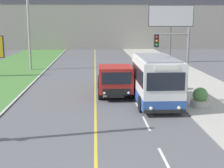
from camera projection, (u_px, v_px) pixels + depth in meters
name	position (u px, v px, depth m)	size (l,w,h in m)	color
city_bus	(156.00, 81.00, 20.34)	(2.63, 5.89, 3.17)	white
dump_truck	(115.00, 80.00, 23.01)	(2.44, 6.88, 2.31)	black
utility_pole_far	(29.00, 27.00, 34.41)	(1.80, 0.28, 9.48)	#9E9E99
traffic_light_mast	(177.00, 56.00, 19.91)	(2.28, 0.32, 5.02)	slate
billboard_large	(171.00, 18.00, 40.41)	(5.91, 0.24, 7.47)	#59595B
planter_round_near	(200.00, 98.00, 19.80)	(1.19, 1.19, 1.24)	#B7B2A8
planter_round_second	(176.00, 83.00, 24.79)	(1.16, 1.16, 1.22)	#B7B2A8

